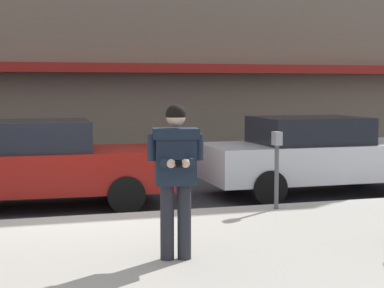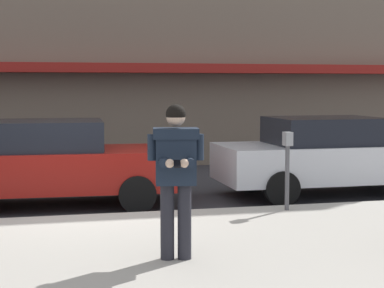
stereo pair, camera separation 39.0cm
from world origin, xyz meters
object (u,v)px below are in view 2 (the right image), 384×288
object	(u,v)px
parked_sedan_mid	(52,163)
parking_meter	(287,159)
man_texting_on_phone	(176,165)
parked_sedan_far	(331,155)

from	to	relation	value
parked_sedan_mid	parking_meter	bearing A→B (deg)	-27.82
parked_sedan_mid	parking_meter	world-z (taller)	parked_sedan_mid
man_texting_on_phone	parking_meter	distance (m)	3.45
parked_sedan_far	parking_meter	distance (m)	2.49
parked_sedan_mid	parking_meter	size ratio (longest dim) A/B	3.61
parked_sedan_far	man_texting_on_phone	xyz separation A→B (m)	(-4.03, -4.34, 0.46)
parked_sedan_far	man_texting_on_phone	distance (m)	5.94
parked_sedan_mid	parked_sedan_far	world-z (taller)	same
parked_sedan_far	man_texting_on_phone	world-z (taller)	man_texting_on_phone
man_texting_on_phone	parking_meter	world-z (taller)	man_texting_on_phone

